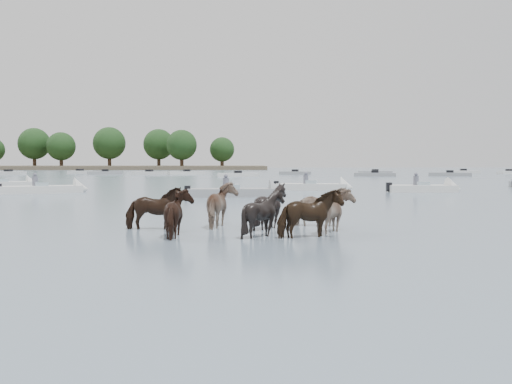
{
  "coord_description": "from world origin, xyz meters",
  "views": [
    {
      "loc": [
        1.45,
        -13.85,
        2.02
      ],
      "look_at": [
        2.1,
        3.61,
        1.1
      ],
      "focal_mm": 39.98,
      "sensor_mm": 36.0,
      "label": 1
    }
  ],
  "objects": [
    {
      "name": "motorboat_a",
      "position": [
        -10.48,
        24.11,
        0.23
      ],
      "size": [
        5.7,
        3.59,
        1.92
      ],
      "rotation": [
        0.0,
        0.0,
        0.39
      ],
      "color": "silver",
      "rests_on": "ground"
    },
    {
      "name": "motorboat_f",
      "position": [
        -16.26,
        32.21,
        0.23
      ],
      "size": [
        5.11,
        3.63,
        1.92
      ],
      "rotation": [
        0.0,
        0.0,
        0.46
      ],
      "color": "silver",
      "rests_on": "ground"
    },
    {
      "name": "ground",
      "position": [
        0.0,
        0.0,
        0.0
      ],
      "size": [
        400.0,
        400.0,
        0.0
      ],
      "primitive_type": "plane",
      "color": "#495B69",
      "rests_on": "ground"
    },
    {
      "name": "pony_herd",
      "position": [
        2.03,
        2.64,
        0.58
      ],
      "size": [
        6.88,
        4.3,
        1.55
      ],
      "color": "black",
      "rests_on": "ground"
    },
    {
      "name": "motorboat_d",
      "position": [
        14.8,
        24.08,
        0.23
      ],
      "size": [
        5.09,
        1.68,
        1.92
      ],
      "rotation": [
        0.0,
        0.0,
        -0.02
      ],
      "color": "silver",
      "rests_on": "ground"
    },
    {
      "name": "distant_flotilla",
      "position": [
        0.38,
        77.71,
        0.26
      ],
      "size": [
        104.0,
        24.82,
        0.93
      ],
      "color": "gray",
      "rests_on": "ground"
    },
    {
      "name": "swimming_pony",
      "position": [
        6.27,
        14.78,
        0.1
      ],
      "size": [
        0.72,
        0.44,
        0.44
      ],
      "color": "black",
      "rests_on": "ground"
    },
    {
      "name": "motorboat_c",
      "position": [
        7.73,
        26.87,
        0.23
      ],
      "size": [
        5.78,
        2.56,
        1.92
      ],
      "rotation": [
        0.0,
        0.0,
        -0.18
      ],
      "color": "silver",
      "rests_on": "ground"
    },
    {
      "name": "motorboat_b",
      "position": [
        2.11,
        19.52,
        0.22
      ],
      "size": [
        5.92,
        1.84,
        1.92
      ],
      "rotation": [
        0.0,
        0.0,
        0.04
      ],
      "color": "gray",
      "rests_on": "ground"
    }
  ]
}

